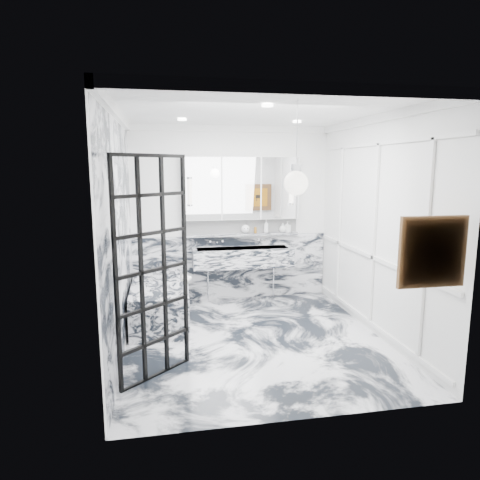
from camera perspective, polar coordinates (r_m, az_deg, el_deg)
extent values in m
plane|color=silver|center=(5.59, 1.84, -13.01)|extent=(3.60, 3.60, 0.00)
plane|color=white|center=(5.19, 2.01, 16.81)|extent=(3.60, 3.60, 0.00)
plane|color=white|center=(6.96, -1.23, 3.47)|extent=(3.60, 0.00, 3.60)
plane|color=white|center=(3.50, 8.20, -2.92)|extent=(3.60, 0.00, 3.60)
plane|color=white|center=(5.12, -15.88, 0.82)|extent=(0.00, 3.60, 3.60)
plane|color=white|center=(5.76, 17.67, 1.70)|extent=(0.00, 3.60, 3.60)
cube|color=silver|center=(7.09, -1.17, -3.60)|extent=(3.18, 0.05, 1.05)
cube|color=silver|center=(5.12, -15.68, 0.16)|extent=(0.02, 3.56, 2.68)
cube|color=white|center=(5.77, 17.45, 0.71)|extent=(0.03, 3.40, 2.30)
imported|color=#8C5919|center=(7.01, 3.50, 1.84)|extent=(0.11, 0.11, 0.22)
imported|color=#4C4C51|center=(7.11, 6.33, 1.76)|extent=(0.11, 0.11, 0.18)
imported|color=silver|center=(7.09, 5.71, 1.63)|extent=(0.14, 0.14, 0.15)
sphere|color=white|center=(6.94, 0.71, 1.50)|extent=(0.14, 0.14, 0.14)
cylinder|color=#8C5919|center=(6.98, 2.07, 1.33)|extent=(0.04, 0.04, 0.10)
cylinder|color=silver|center=(5.58, -7.25, -6.47)|extent=(0.07, 0.07, 0.12)
cube|color=orange|center=(4.07, 24.29, -1.45)|extent=(0.53, 0.05, 0.53)
sphere|color=white|center=(3.90, 7.48, 7.51)|extent=(0.22, 0.22, 0.22)
cube|color=silver|center=(6.86, 0.35, -2.30)|extent=(1.60, 0.45, 0.30)
cube|color=silver|center=(6.95, 0.10, 0.72)|extent=(1.90, 0.14, 0.04)
cube|color=white|center=(6.99, 0.01, 1.89)|extent=(1.90, 0.03, 0.23)
cube|color=white|center=(6.88, 0.10, 6.91)|extent=(1.90, 0.16, 1.00)
cylinder|color=white|center=(6.69, -6.72, 6.42)|extent=(0.07, 0.07, 0.40)
cylinder|color=white|center=(6.99, 6.91, 6.55)|extent=(0.07, 0.07, 0.40)
cube|color=silver|center=(6.22, -10.69, -8.07)|extent=(0.75, 1.65, 0.55)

